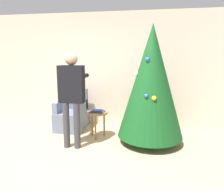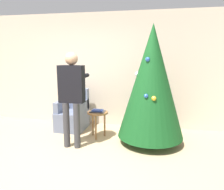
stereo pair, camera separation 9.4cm
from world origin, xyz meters
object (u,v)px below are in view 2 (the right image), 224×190
Objects in this scene: armchair at (73,115)px; side_stool at (98,116)px; christmas_tree at (152,82)px; person_standing at (72,91)px.

side_stool is at bearing -29.20° from armchair.
christmas_tree is 1.30× the size of person_standing.
person_standing is at bearing -122.23° from side_stool.
christmas_tree is 2.07m from armchair.
person_standing is at bearing -67.63° from armchair.
christmas_tree is 1.33m from side_stool.
christmas_tree is at bearing -14.49° from armchair.
armchair is at bearing 112.37° from person_standing.
side_stool is at bearing 57.77° from person_standing.
christmas_tree reaches higher than side_stool.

